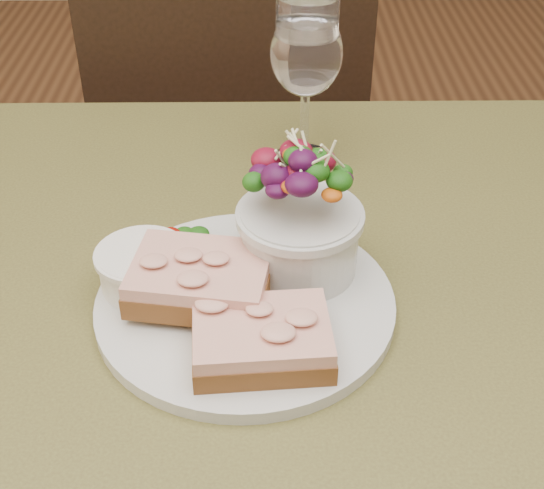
{
  "coord_description": "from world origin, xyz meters",
  "views": [
    {
      "loc": [
        -0.0,
        -0.5,
        1.19
      ],
      "look_at": [
        0.01,
        0.01,
        0.81
      ],
      "focal_mm": 50.0,
      "sensor_mm": 36.0,
      "label": 1
    }
  ],
  "objects_px": {
    "chair_far": "(224,245)",
    "wine_glass": "(306,59)",
    "dinner_plate": "(245,303)",
    "sandwich_back": "(201,279)",
    "salad_bowl": "(300,213)",
    "sandwich_front": "(262,339)",
    "ramekin": "(143,267)",
    "cafe_table": "(266,386)"
  },
  "relations": [
    {
      "from": "sandwich_back",
      "to": "ramekin",
      "type": "bearing_deg",
      "value": 165.99
    },
    {
      "from": "ramekin",
      "to": "sandwich_front",
      "type": "bearing_deg",
      "value": -39.93
    },
    {
      "from": "dinner_plate",
      "to": "sandwich_back",
      "type": "height_order",
      "value": "sandwich_back"
    },
    {
      "from": "sandwich_front",
      "to": "sandwich_back",
      "type": "bearing_deg",
      "value": 124.46
    },
    {
      "from": "chair_far",
      "to": "salad_bowl",
      "type": "distance_m",
      "value": 0.85
    },
    {
      "from": "ramekin",
      "to": "wine_glass",
      "type": "xyz_separation_m",
      "value": [
        0.15,
        0.23,
        0.09
      ]
    },
    {
      "from": "chair_far",
      "to": "ramekin",
      "type": "distance_m",
      "value": 0.84
    },
    {
      "from": "chair_far",
      "to": "sandwich_back",
      "type": "bearing_deg",
      "value": 81.56
    },
    {
      "from": "dinner_plate",
      "to": "wine_glass",
      "type": "height_order",
      "value": "wine_glass"
    },
    {
      "from": "dinner_plate",
      "to": "sandwich_front",
      "type": "bearing_deg",
      "value": -77.82
    },
    {
      "from": "dinner_plate",
      "to": "sandwich_back",
      "type": "bearing_deg",
      "value": -176.39
    },
    {
      "from": "sandwich_front",
      "to": "wine_glass",
      "type": "bearing_deg",
      "value": 77.32
    },
    {
      "from": "chair_far",
      "to": "wine_glass",
      "type": "relative_size",
      "value": 5.14
    },
    {
      "from": "sandwich_front",
      "to": "ramekin",
      "type": "distance_m",
      "value": 0.13
    },
    {
      "from": "dinner_plate",
      "to": "ramekin",
      "type": "xyz_separation_m",
      "value": [
        -0.09,
        0.02,
        0.03
      ]
    },
    {
      "from": "sandwich_front",
      "to": "salad_bowl",
      "type": "xyz_separation_m",
      "value": [
        0.03,
        0.11,
        0.04
      ]
    },
    {
      "from": "sandwich_front",
      "to": "sandwich_back",
      "type": "xyz_separation_m",
      "value": [
        -0.05,
        0.06,
        0.01
      ]
    },
    {
      "from": "cafe_table",
      "to": "dinner_plate",
      "type": "distance_m",
      "value": 0.11
    },
    {
      "from": "wine_glass",
      "to": "sandwich_back",
      "type": "bearing_deg",
      "value": -111.31
    },
    {
      "from": "ramekin",
      "to": "salad_bowl",
      "type": "bearing_deg",
      "value": 9.49
    },
    {
      "from": "sandwich_back",
      "to": "ramekin",
      "type": "xyz_separation_m",
      "value": [
        -0.05,
        0.02,
        -0.0
      ]
    },
    {
      "from": "ramekin",
      "to": "wine_glass",
      "type": "height_order",
      "value": "wine_glass"
    },
    {
      "from": "cafe_table",
      "to": "ramekin",
      "type": "xyz_separation_m",
      "value": [
        -0.11,
        0.02,
        0.13
      ]
    },
    {
      "from": "sandwich_front",
      "to": "cafe_table",
      "type": "bearing_deg",
      "value": 83.55
    },
    {
      "from": "ramekin",
      "to": "wine_glass",
      "type": "bearing_deg",
      "value": 56.91
    },
    {
      "from": "chair_far",
      "to": "dinner_plate",
      "type": "distance_m",
      "value": 0.84
    },
    {
      "from": "ramekin",
      "to": "dinner_plate",
      "type": "bearing_deg",
      "value": -12.61
    },
    {
      "from": "sandwich_back",
      "to": "ramekin",
      "type": "relative_size",
      "value": 1.7
    },
    {
      "from": "chair_far",
      "to": "dinner_plate",
      "type": "bearing_deg",
      "value": 84.55
    },
    {
      "from": "salad_bowl",
      "to": "cafe_table",
      "type": "bearing_deg",
      "value": -127.56
    },
    {
      "from": "sandwich_back",
      "to": "wine_glass",
      "type": "distance_m",
      "value": 0.29
    },
    {
      "from": "sandwich_back",
      "to": "wine_glass",
      "type": "height_order",
      "value": "wine_glass"
    },
    {
      "from": "chair_far",
      "to": "sandwich_front",
      "type": "xyz_separation_m",
      "value": [
        0.08,
        -0.77,
        0.48
      ]
    },
    {
      "from": "salad_bowl",
      "to": "dinner_plate",
      "type": "bearing_deg",
      "value": -138.25
    },
    {
      "from": "sandwich_front",
      "to": "salad_bowl",
      "type": "height_order",
      "value": "salad_bowl"
    },
    {
      "from": "wine_glass",
      "to": "sandwich_front",
      "type": "bearing_deg",
      "value": -98.53
    },
    {
      "from": "sandwich_front",
      "to": "sandwich_back",
      "type": "height_order",
      "value": "sandwich_back"
    },
    {
      "from": "chair_far",
      "to": "cafe_table",
      "type": "bearing_deg",
      "value": 85.95
    },
    {
      "from": "salad_bowl",
      "to": "sandwich_front",
      "type": "bearing_deg",
      "value": -107.05
    },
    {
      "from": "chair_far",
      "to": "wine_glass",
      "type": "xyz_separation_m",
      "value": [
        0.12,
        -0.45,
        0.58
      ]
    },
    {
      "from": "chair_far",
      "to": "salad_bowl",
      "type": "bearing_deg",
      "value": 88.94
    },
    {
      "from": "sandwich_back",
      "to": "dinner_plate",
      "type": "bearing_deg",
      "value": 12.73
    }
  ]
}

